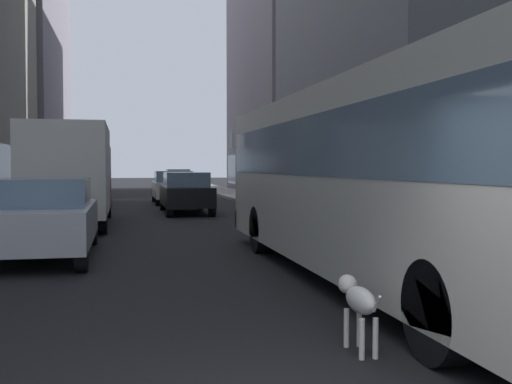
{
  "coord_description": "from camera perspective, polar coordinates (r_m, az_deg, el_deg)",
  "views": [
    {
      "loc": [
        -1.2,
        -3.75,
        1.87
      ],
      "look_at": [
        1.12,
        7.07,
        1.4
      ],
      "focal_mm": 43.44,
      "sensor_mm": 36.0,
      "label": 1
    }
  ],
  "objects": [
    {
      "name": "car_blue_hatchback",
      "position": [
        28.39,
        -15.33,
        0.21
      ],
      "size": [
        1.79,
        3.94,
        1.62
      ],
      "color": "#4C6BB7",
      "rests_on": "ground"
    },
    {
      "name": "car_yellow_taxi",
      "position": [
        33.7,
        -14.83,
        0.56
      ],
      "size": [
        1.79,
        4.53,
        1.62
      ],
      "color": "yellow",
      "rests_on": "ground"
    },
    {
      "name": "ground_plane",
      "position": [
        38.82,
        -10.33,
        -0.38
      ],
      "size": [
        120.0,
        120.0,
        0.0
      ],
      "primitive_type": "plane",
      "color": "black"
    },
    {
      "name": "car_silver_sedan",
      "position": [
        13.23,
        -19.03,
        -2.23
      ],
      "size": [
        1.95,
        4.71,
        1.62
      ],
      "color": "#B7BABF",
      "rests_on": "ground"
    },
    {
      "name": "building_right_far",
      "position": [
        47.77,
        4.1,
        12.64
      ],
      "size": [
        8.47,
        16.9,
        20.73
      ],
      "color": "slate",
      "rests_on": "ground"
    },
    {
      "name": "transit_bus",
      "position": [
        10.22,
        10.95,
        1.87
      ],
      "size": [
        2.78,
        11.53,
        3.05
      ],
      "color": "silver",
      "rests_on": "ground"
    },
    {
      "name": "car_white_van",
      "position": [
        30.94,
        -7.66,
        0.46
      ],
      "size": [
        1.9,
        4.45,
        1.62
      ],
      "color": "silver",
      "rests_on": "ground"
    },
    {
      "name": "box_truck",
      "position": [
        20.05,
        -16.69,
        1.74
      ],
      "size": [
        2.3,
        7.5,
        3.05
      ],
      "color": "#A51919",
      "rests_on": "ground"
    },
    {
      "name": "car_red_coupe",
      "position": [
        47.01,
        -7.23,
        1.12
      ],
      "size": [
        1.81,
        4.29,
        1.62
      ],
      "color": "red",
      "rests_on": "ground"
    },
    {
      "name": "car_black_suv",
      "position": [
        24.53,
        -6.48,
        -0.04
      ],
      "size": [
        1.78,
        4.65,
        1.62
      ],
      "color": "black",
      "rests_on": "ground"
    },
    {
      "name": "dalmatian_dog",
      "position": [
        6.4,
        9.4,
        -9.83
      ],
      "size": [
        0.22,
        0.96,
        0.72
      ],
      "color": "white",
      "rests_on": "ground"
    },
    {
      "name": "sidewalk_left",
      "position": [
        39.06,
        -18.71,
        -0.35
      ],
      "size": [
        2.4,
        110.0,
        0.15
      ],
      "primitive_type": "cube",
      "color": "gray",
      "rests_on": "ground"
    },
    {
      "name": "sidewalk_right",
      "position": [
        39.41,
        -2.01,
        -0.2
      ],
      "size": [
        2.4,
        110.0,
        0.15
      ],
      "primitive_type": "cube",
      "color": "gray",
      "rests_on": "ground"
    }
  ]
}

